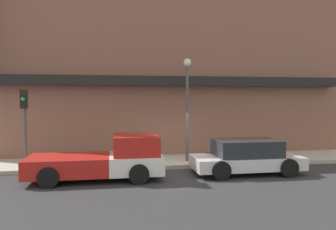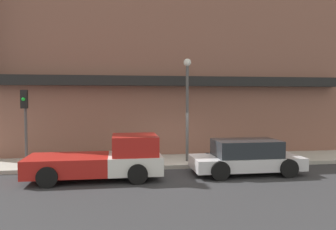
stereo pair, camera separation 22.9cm
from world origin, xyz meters
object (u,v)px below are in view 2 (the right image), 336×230
pickup_truck (105,160)px  fire_hydrant (110,159)px  street_lamp (187,96)px  parked_car (246,157)px  traffic_light (25,114)px

pickup_truck → fire_hydrant: bearing=85.8°
fire_hydrant → street_lamp: 4.59m
parked_car → traffic_light: bearing=168.6°
street_lamp → traffic_light: 7.30m
street_lamp → traffic_light: size_ratio=1.45×
pickup_truck → parked_car: 5.84m
street_lamp → traffic_light: (-7.26, -0.21, -0.77)m
fire_hydrant → street_lamp: (3.60, 0.54, 2.80)m
fire_hydrant → street_lamp: street_lamp is taller
street_lamp → fire_hydrant: bearing=-171.4°
parked_car → pickup_truck: bearing=-179.5°
pickup_truck → traffic_light: size_ratio=1.54×
pickup_truck → street_lamp: (3.77, 2.18, 2.51)m
fire_hydrant → traffic_light: bearing=174.8°
fire_hydrant → pickup_truck: bearing=-95.9°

